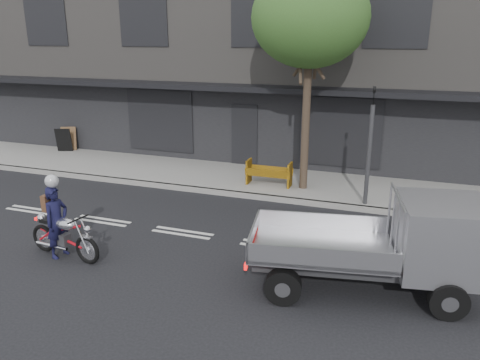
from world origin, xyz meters
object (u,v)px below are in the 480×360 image
(traffic_light_pole, at_px, (369,153))
(street_tree, at_px, (310,18))
(sandwich_board, at_px, (64,140))
(rider, at_px, (57,222))
(flatbed_ute, at_px, (418,240))
(construction_barrier, at_px, (267,174))
(motorcycle, at_px, (64,235))

(traffic_light_pole, bearing_deg, street_tree, 156.97)
(sandwich_board, bearing_deg, rider, -73.16)
(traffic_light_pole, xyz_separation_m, flatbed_ute, (1.31, -4.49, -0.51))
(street_tree, relative_size, traffic_light_pole, 1.93)
(rider, bearing_deg, traffic_light_pole, -40.99)
(construction_barrier, relative_size, sandwich_board, 1.50)
(rider, relative_size, flatbed_ute, 0.36)
(traffic_light_pole, relative_size, rider, 2.12)
(street_tree, height_order, traffic_light_pole, street_tree)
(rider, bearing_deg, flatbed_ute, -74.87)
(motorcycle, bearing_deg, rider, -172.05)
(motorcycle, relative_size, rider, 1.22)
(motorcycle, relative_size, flatbed_ute, 0.44)
(street_tree, distance_m, construction_barrier, 4.85)
(street_tree, bearing_deg, sandwich_board, 172.05)
(motorcycle, height_order, rider, rider)
(motorcycle, height_order, construction_barrier, motorcycle)
(traffic_light_pole, bearing_deg, rider, -138.98)
(flatbed_ute, xyz_separation_m, sandwich_board, (-13.75, 6.80, -0.50))
(motorcycle, bearing_deg, traffic_light_pole, 49.70)
(flatbed_ute, bearing_deg, motorcycle, 177.32)
(motorcycle, distance_m, flatbed_ute, 7.49)
(construction_barrier, bearing_deg, sandwich_board, 169.42)
(street_tree, relative_size, rider, 4.09)
(street_tree, distance_m, motorcycle, 8.88)
(traffic_light_pole, distance_m, sandwich_board, 12.69)
(traffic_light_pole, relative_size, motorcycle, 1.73)
(construction_barrier, xyz_separation_m, sandwich_board, (-9.32, 1.74, 0.08))
(street_tree, xyz_separation_m, construction_barrier, (-1.12, -0.28, -4.71))
(street_tree, bearing_deg, motorcycle, -123.10)
(street_tree, height_order, construction_barrier, street_tree)
(flatbed_ute, xyz_separation_m, construction_barrier, (-4.43, 5.06, -0.58))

